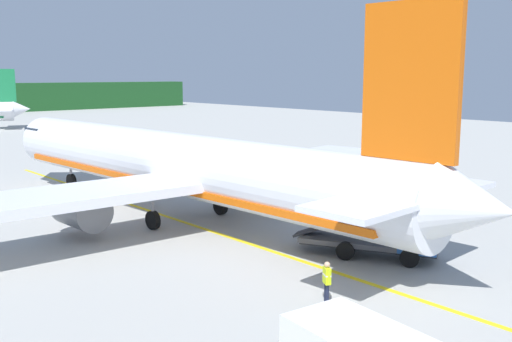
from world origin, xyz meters
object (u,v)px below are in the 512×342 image
at_px(crew_marshaller, 72,209).
at_px(crew_loader_right, 327,279).
at_px(airliner_foreground, 178,165).
at_px(service_truck_fuel, 393,235).
at_px(crew_loader_left, 446,210).

distance_m(crew_marshaller, crew_loader_right, 18.50).
height_order(airliner_foreground, crew_marshaller, airliner_foreground).
relative_size(service_truck_fuel, crew_loader_left, 4.09).
xyz_separation_m(airliner_foreground, crew_loader_right, (-3.41, -15.32, -2.35)).
bearing_deg(crew_loader_right, service_truck_fuel, 14.72).
distance_m(service_truck_fuel, crew_loader_right, 7.05).
relative_size(crew_marshaller, crew_loader_left, 0.94).
height_order(service_truck_fuel, crew_loader_right, service_truck_fuel).
height_order(airliner_foreground, crew_loader_right, airliner_foreground).
relative_size(airliner_foreground, crew_loader_right, 23.84).
height_order(crew_marshaller, crew_loader_right, crew_loader_right).
relative_size(service_truck_fuel, crew_marshaller, 4.34).
bearing_deg(service_truck_fuel, crew_marshaller, 118.61).
bearing_deg(airliner_foreground, crew_loader_left, -48.23).
distance_m(airliner_foreground, crew_marshaller, 6.86).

